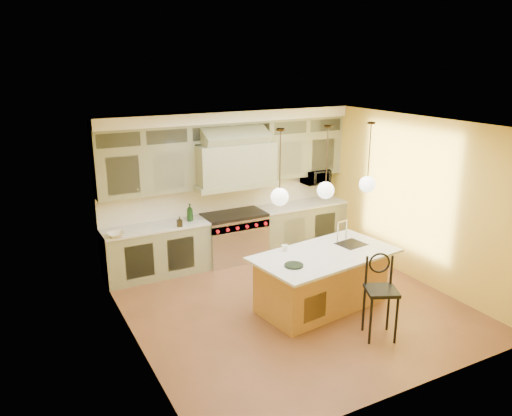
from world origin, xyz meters
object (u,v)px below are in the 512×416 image
range (234,236)px  microwave (316,177)px  kitchen_island (322,279)px  counter_stool (381,291)px

range → microwave: bearing=3.1°
range → kitchen_island: bearing=-80.4°
range → kitchen_island: size_ratio=0.50×
counter_stool → microwave: bearing=94.4°
range → counter_stool: 3.57m
kitchen_island → microwave: (1.54, 2.50, 0.98)m
range → microwave: microwave is taller
counter_stool → microwave: (1.35, 3.62, 0.76)m
range → kitchen_island: kitchen_island is taller
range → microwave: (1.95, 0.11, 0.96)m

